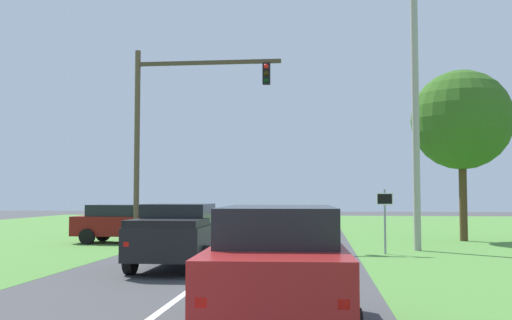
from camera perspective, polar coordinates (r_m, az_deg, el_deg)
name	(u,v)px	position (r m, az deg, el deg)	size (l,w,h in m)	color
ground_plane	(212,274)	(16.45, -4.27, -10.89)	(120.00, 120.00, 0.00)	#424244
red_suv_near	(278,267)	(9.31, 2.17, -10.26)	(2.35, 5.03, 1.97)	maroon
pickup_truck_lead	(180,235)	(17.60, -7.36, -7.18)	(2.31, 5.08, 1.89)	black
traffic_light	(171,118)	(25.78, -8.22, 4.00)	(6.39, 0.40, 8.45)	brown
keep_moving_sign	(385,212)	(22.01, 12.35, -4.97)	(0.60, 0.09, 2.35)	gray
oak_tree_right	(462,120)	(29.44, 19.24, 3.65)	(4.69, 4.69, 8.02)	#4C351E
crossing_suv_far	(124,223)	(27.08, -12.68, -5.93)	(4.42, 2.09, 1.71)	maroon
utility_pole_right	(416,121)	(23.87, 15.17, 3.63)	(0.28, 0.28, 10.03)	#9E998E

